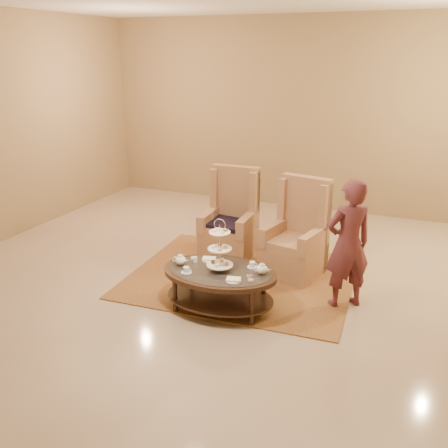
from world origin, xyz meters
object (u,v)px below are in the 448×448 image
at_px(tea_table, 220,277).
at_px(armchair_right, 297,242).
at_px(armchair_left, 231,227).
at_px(person, 348,244).

bearing_deg(tea_table, armchair_right, 65.30).
bearing_deg(tea_table, armchair_left, 104.86).
xyz_separation_m(armchair_left, armchair_right, (1.05, -0.22, -0.00)).
distance_m(tea_table, armchair_left, 1.66).
height_order(tea_table, armchair_left, armchair_left).
relative_size(armchair_left, person, 0.84).
bearing_deg(armchair_left, armchair_right, -13.27).
relative_size(tea_table, person, 0.89).
distance_m(armchair_left, person, 2.07).
xyz_separation_m(tea_table, person, (1.32, 0.66, 0.37)).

